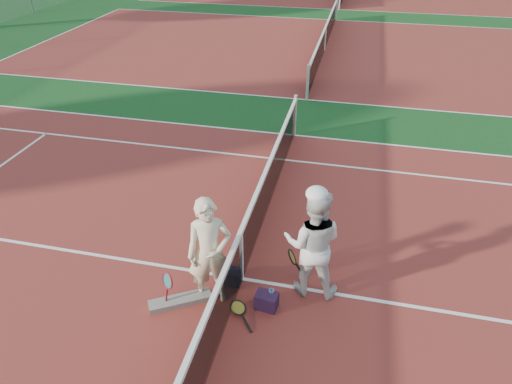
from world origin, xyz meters
TOP-DOWN VIEW (x-y plane):
  - ground at (0.00, 0.00)m, footprint 130.00×130.00m
  - court_main at (0.00, 0.00)m, footprint 23.77×10.97m
  - court_far_a at (0.00, 13.50)m, footprint 23.77×10.97m
  - net_main at (0.00, 0.00)m, footprint 0.10×10.98m
  - net_far_a at (0.00, 13.50)m, footprint 0.10×10.98m
  - player_a at (-0.35, -0.49)m, footprint 0.78×0.66m
  - player_b at (1.10, 0.04)m, footprint 0.91×0.72m
  - racket_red at (-0.95, -0.75)m, footprint 0.31×0.27m
  - racket_black_held at (0.78, 0.23)m, footprint 0.33×0.31m
  - racket_spare at (0.11, -0.68)m, footprint 0.59×0.63m
  - sports_bag_navy at (-0.17, -0.11)m, footprint 0.35×0.25m
  - sports_bag_purple at (0.52, -0.51)m, footprint 0.36×0.27m
  - net_cover_canvas at (-0.79, -0.72)m, footprint 0.94×0.68m
  - water_bottle at (0.58, -0.43)m, footprint 0.09×0.09m

SIDE VIEW (x-z plane):
  - ground at x=0.00m, z-range 0.00..0.00m
  - court_main at x=0.00m, z-range 0.00..0.01m
  - court_far_a at x=0.00m, z-range 0.00..0.01m
  - net_cover_canvas at x=-0.79m, z-range 0.00..0.10m
  - racket_spare at x=0.11m, z-range 0.00..0.10m
  - sports_bag_navy at x=-0.17m, z-range 0.00..0.26m
  - sports_bag_purple at x=0.52m, z-range 0.00..0.27m
  - water_bottle at x=0.58m, z-range 0.00..0.30m
  - racket_black_held at x=0.78m, z-range 0.00..0.55m
  - racket_red at x=-0.95m, z-range 0.00..0.59m
  - net_main at x=0.00m, z-range 0.00..1.02m
  - net_far_a at x=0.00m, z-range 0.00..1.02m
  - player_a at x=-0.35m, z-range 0.00..1.82m
  - player_b at x=1.10m, z-range 0.00..1.85m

